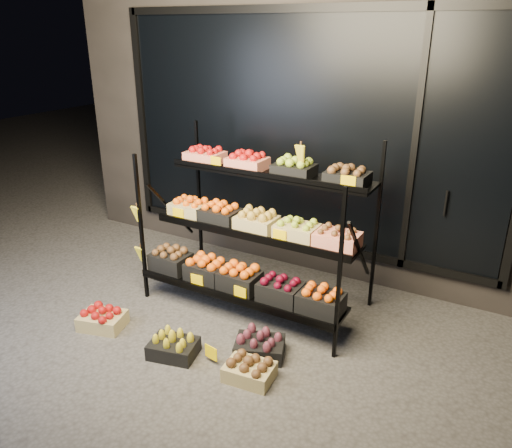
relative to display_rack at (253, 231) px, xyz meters
The scene contains 8 objects.
ground 0.99m from the display_rack, 89.29° to the right, with size 24.00×24.00×0.00m, color #514F4C.
building 2.21m from the display_rack, 89.78° to the left, with size 6.00×2.08×3.50m.
display_rack is the anchor object (origin of this frame).
tag_floor_b 1.25m from the display_rack, 79.87° to the right, with size 0.13×0.01×0.12m, color #FFD000.
floor_crate_left 1.61m from the display_rack, 133.21° to the right, with size 0.46×0.38×0.20m.
floor_crate_midleft 1.29m from the display_rack, 98.29° to the right, with size 0.44×0.37×0.20m.
floor_crate_midright 1.35m from the display_rack, 61.37° to the right, with size 0.40×0.31×0.19m.
floor_crate_right 1.10m from the display_rack, 56.24° to the right, with size 0.49×0.42×0.20m.
Camera 1 is at (2.18, -3.19, 2.59)m, focal length 35.00 mm.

